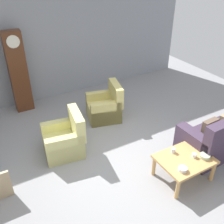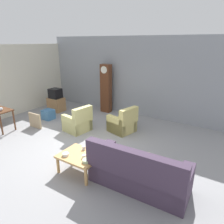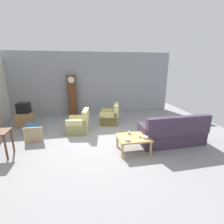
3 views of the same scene
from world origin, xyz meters
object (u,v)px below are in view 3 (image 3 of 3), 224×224
cup_blue_rimmed (129,133)px  grandfather_clock (72,96)px  coffee_table_wood (134,139)px  cup_white_porcelain (140,136)px  storage_box_blue (32,129)px  armchair_olive_near (79,125)px  armchair_olive_far (110,117)px  tv_crt (24,108)px  couch_floral (172,134)px  framed_picture_leaning (33,135)px  bowl_shallow_green (146,137)px  tv_stand_cabinet (25,119)px  bowl_white_stacked (127,139)px

cup_blue_rimmed → grandfather_clock: bearing=116.1°
coffee_table_wood → cup_white_porcelain: bearing=-18.1°
storage_box_blue → grandfather_clock: bearing=54.2°
armchair_olive_near → armchair_olive_far: (1.36, 0.77, 0.00)m
coffee_table_wood → storage_box_blue: size_ratio=2.32×
armchair_olive_far → grandfather_clock: bearing=138.5°
armchair_olive_far → tv_crt: bearing=174.0°
couch_floral → framed_picture_leaning: size_ratio=3.53×
storage_box_blue → cup_white_porcelain: 4.12m
grandfather_clock → armchair_olive_near: bearing=-82.1°
armchair_olive_near → bowl_shallow_green: bearing=-44.9°
tv_crt → cup_blue_rimmed: (3.82, -2.69, -0.30)m
grandfather_clock → tv_stand_cabinet: 2.38m
coffee_table_wood → armchair_olive_near: bearing=132.4°
framed_picture_leaning → storage_box_blue: (-0.26, 0.84, -0.07)m
bowl_shallow_green → bowl_white_stacked: bearing=-174.9°
armchair_olive_near → storage_box_blue: size_ratio=2.22×
armchair_olive_near → grandfather_clock: (-0.31, 2.25, 0.74)m
couch_floral → tv_crt: size_ratio=4.42×
armchair_olive_far → grandfather_clock: size_ratio=0.46×
couch_floral → storage_box_blue: bearing=159.6°
tv_crt → cup_white_porcelain: size_ratio=5.36×
tv_stand_cabinet → armchair_olive_near: bearing=-26.8°
cup_blue_rimmed → cup_white_porcelain: bearing=-49.6°
armchair_olive_far → cup_blue_rimmed: bearing=-85.6°
grandfather_clock → storage_box_blue: (-1.46, -2.03, -0.85)m
couch_floral → bowl_white_stacked: couch_floral is taller
couch_floral → tv_stand_cabinet: size_ratio=3.12×
bowl_white_stacked → cup_blue_rimmed: bearing=68.1°
bowl_white_stacked → tv_crt: bearing=139.3°
framed_picture_leaning → cup_white_porcelain: size_ratio=6.70×
coffee_table_wood → bowl_shallow_green: bearing=-26.3°
bowl_shallow_green → armchair_olive_near: bearing=135.1°
coffee_table_wood → framed_picture_leaning: (-3.13, 1.16, -0.12)m
cup_white_porcelain → bowl_white_stacked: bearing=-159.8°
bowl_white_stacked → storage_box_blue: bearing=144.8°
framed_picture_leaning → storage_box_blue: 0.88m
framed_picture_leaning → tv_crt: bearing=113.5°
coffee_table_wood → framed_picture_leaning: 3.34m
bowl_shallow_green → framed_picture_leaning: bearing=159.1°
coffee_table_wood → tv_stand_cabinet: 4.87m
grandfather_clock → bowl_shallow_green: grandfather_clock is taller
tv_crt → bowl_white_stacked: (3.64, -3.13, -0.31)m
armchair_olive_far → storage_box_blue: 3.19m
grandfather_clock → armchair_olive_far: bearing=-41.5°
couch_floral → cup_white_porcelain: 1.27m
couch_floral → tv_crt: 5.97m
cup_blue_rimmed → bowl_shallow_green: cup_blue_rimmed is taller
framed_picture_leaning → bowl_shallow_green: bearing=-20.9°
couch_floral → armchair_olive_far: couch_floral is taller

